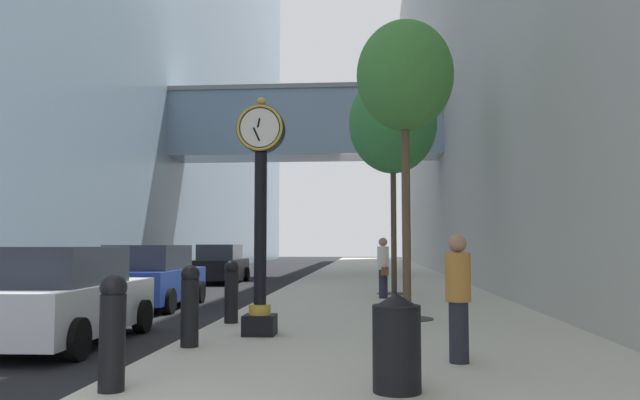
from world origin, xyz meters
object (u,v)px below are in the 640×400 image
object	(u,v)px
bollard_second	(190,304)
trash_bin	(397,341)
bollard_nearest	(113,329)
car_black_mid	(221,264)
street_tree_near	(405,78)
street_tree_mid_near	(393,124)
car_blue_near	(151,278)
car_silver_trailing	(16,284)
pedestrian_by_clock	(458,294)
bollard_third	(231,290)
car_white_far	(62,297)
pedestrian_walking	(383,266)
street_clock	(260,203)

from	to	relation	value
bollard_second	trash_bin	distance (m)	4.07
bollard_nearest	car_black_mid	world-z (taller)	car_black_mid
street_tree_near	car_black_mid	size ratio (longest dim) A/B	1.38
street_tree_mid_near	street_tree_near	bearing A→B (deg)	-90.00
street_tree_near	bollard_nearest	bearing A→B (deg)	-117.92
car_blue_near	car_silver_trailing	distance (m)	3.32
bollard_second	pedestrian_by_clock	world-z (taller)	pedestrian_by_clock
bollard_third	street_tree_near	size ratio (longest dim) A/B	0.19
trash_bin	car_white_far	world-z (taller)	car_white_far
trash_bin	car_black_mid	bearing A→B (deg)	108.59
street_tree_mid_near	car_blue_near	size ratio (longest dim) A/B	1.69
bollard_nearest	trash_bin	size ratio (longest dim) A/B	1.19
pedestrian_walking	car_black_mid	xyz separation A→B (m)	(-6.99, 8.83, -0.25)
bollard_nearest	bollard_second	xyz separation A→B (m)	(0.00, 2.89, 0.00)
street_clock	car_blue_near	xyz separation A→B (m)	(-3.98, 5.63, -1.61)
car_blue_near	car_silver_trailing	size ratio (longest dim) A/B	1.05
street_clock	street_tree_mid_near	size ratio (longest dim) A/B	0.59
street_clock	bollard_nearest	world-z (taller)	street_clock
trash_bin	car_blue_near	bearing A→B (deg)	122.72
car_blue_near	street_tree_mid_near	bearing A→B (deg)	28.10
street_tree_near	pedestrian_walking	size ratio (longest dim) A/B	3.63
street_tree_mid_near	street_clock	bearing A→B (deg)	-106.37
trash_bin	car_silver_trailing	world-z (taller)	car_silver_trailing
street_tree_mid_near	car_black_mid	xyz separation A→B (m)	(-7.37, 7.20, -4.80)
street_clock	pedestrian_walking	size ratio (longest dim) A/B	2.37
trash_bin	car_white_far	distance (m)	6.55
bollard_third	car_black_mid	world-z (taller)	car_black_mid
car_black_mid	car_silver_trailing	size ratio (longest dim) A/B	1.15
bollard_third	pedestrian_by_clock	size ratio (longest dim) A/B	0.73
bollard_second	car_silver_trailing	size ratio (longest dim) A/B	0.31
bollard_nearest	street_tree_near	xyz separation A→B (m)	(3.56, 6.73, 4.52)
street_tree_near	pedestrian_by_clock	xyz separation A→B (m)	(0.39, -4.82, -4.27)
street_tree_near	trash_bin	size ratio (longest dim) A/B	6.13
street_tree_mid_near	pedestrian_by_clock	xyz separation A→B (m)	(0.39, -11.49, -4.58)
bollard_second	street_tree_mid_near	bearing A→B (deg)	71.25
trash_bin	car_blue_near	xyz separation A→B (m)	(-6.18, 9.62, 0.14)
car_black_mid	car_silver_trailing	distance (m)	13.08
pedestrian_by_clock	street_clock	bearing A→B (deg)	143.51
street_clock	car_white_far	size ratio (longest dim) A/B	0.96
street_clock	car_black_mid	world-z (taller)	street_clock
trash_bin	car_blue_near	distance (m)	11.43
pedestrian_walking	car_blue_near	distance (m)	6.60
pedestrian_walking	bollard_third	bearing A→B (deg)	-117.99
bollard_nearest	trash_bin	distance (m)	3.06
bollard_second	street_tree_mid_near	world-z (taller)	street_tree_mid_near
car_blue_near	car_black_mid	size ratio (longest dim) A/B	0.91
car_silver_trailing	car_blue_near	bearing A→B (deg)	41.06
car_black_mid	car_blue_near	bearing A→B (deg)	-86.37
bollard_third	car_silver_trailing	distance (m)	5.92
bollard_nearest	trash_bin	world-z (taller)	bollard_nearest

